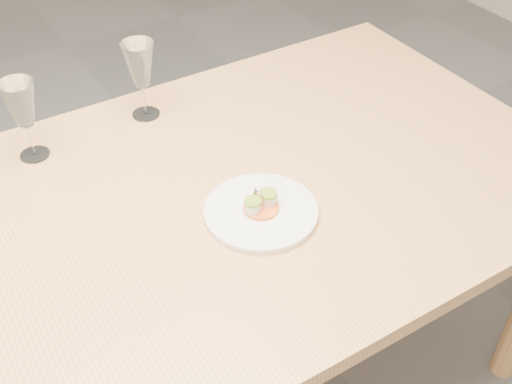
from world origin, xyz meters
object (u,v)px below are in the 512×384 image
dinner_plate (261,211)px  wine_glass_1 (21,106)px  wine_glass_2 (140,66)px  dining_table (70,277)px

dinner_plate → wine_glass_1: 0.60m
dinner_plate → wine_glass_2: 0.51m
dining_table → wine_glass_2: 0.56m
wine_glass_2 → wine_glass_1: bearing=-176.1°
dining_table → dinner_plate: size_ratio=9.67×
wine_glass_2 → dining_table: bearing=-133.0°
dining_table → dinner_plate: dinner_plate is taller
dinner_plate → wine_glass_1: bearing=127.0°
wine_glass_1 → wine_glass_2: 0.30m
dining_table → wine_glass_2: (0.35, 0.38, 0.21)m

